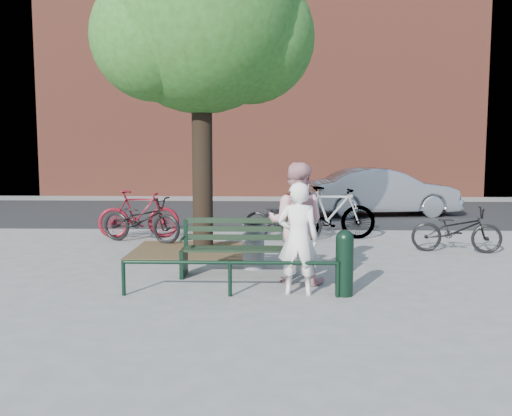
{
  "coord_description": "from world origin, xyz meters",
  "views": [
    {
      "loc": [
        0.61,
        -8.97,
        2.12
      ],
      "look_at": [
        0.29,
        1.0,
        1.0
      ],
      "focal_mm": 40.0,
      "sensor_mm": 36.0,
      "label": 1
    }
  ],
  "objects_px": {
    "person_right": "(296,223)",
    "bicycle_c": "(283,218)",
    "parked_car": "(384,192)",
    "bollard": "(344,260)",
    "person_left": "(298,239)",
    "park_bench": "(236,246)",
    "litter_bin": "(253,244)"
  },
  "relations": [
    {
      "from": "person_right",
      "to": "parked_car",
      "type": "xyz_separation_m",
      "value": [
        2.91,
        8.29,
        -0.22
      ]
    },
    {
      "from": "person_left",
      "to": "parked_car",
      "type": "height_order",
      "value": "person_left"
    },
    {
      "from": "parked_car",
      "to": "person_right",
      "type": "bearing_deg",
      "value": 152.84
    },
    {
      "from": "bollard",
      "to": "person_left",
      "type": "bearing_deg",
      "value": 175.32
    },
    {
      "from": "person_right",
      "to": "litter_bin",
      "type": "bearing_deg",
      "value": -41.71
    },
    {
      "from": "person_right",
      "to": "bollard",
      "type": "bearing_deg",
      "value": 144.27
    },
    {
      "from": "park_bench",
      "to": "person_right",
      "type": "bearing_deg",
      "value": -24.74
    },
    {
      "from": "person_right",
      "to": "bicycle_c",
      "type": "distance_m",
      "value": 4.07
    },
    {
      "from": "litter_bin",
      "to": "parked_car",
      "type": "relative_size",
      "value": 0.2
    },
    {
      "from": "bollard",
      "to": "bicycle_c",
      "type": "relative_size",
      "value": 0.53
    },
    {
      "from": "parked_car",
      "to": "bicycle_c",
      "type": "bearing_deg",
      "value": 136.48
    },
    {
      "from": "person_right",
      "to": "litter_bin",
      "type": "height_order",
      "value": "person_right"
    },
    {
      "from": "park_bench",
      "to": "person_left",
      "type": "relative_size",
      "value": 1.09
    },
    {
      "from": "person_left",
      "to": "bollard",
      "type": "bearing_deg",
      "value": -176.97
    },
    {
      "from": "park_bench",
      "to": "bollard",
      "type": "relative_size",
      "value": 1.86
    },
    {
      "from": "bicycle_c",
      "to": "litter_bin",
      "type": "bearing_deg",
      "value": -178.3
    },
    {
      "from": "park_bench",
      "to": "bollard",
      "type": "xyz_separation_m",
      "value": [
        1.6,
        -1.18,
        0.02
      ]
    },
    {
      "from": "park_bench",
      "to": "bicycle_c",
      "type": "bearing_deg",
      "value": 77.4
    },
    {
      "from": "bicycle_c",
      "to": "parked_car",
      "type": "distance_m",
      "value": 5.24
    },
    {
      "from": "person_right",
      "to": "person_left",
      "type": "bearing_deg",
      "value": 103.14
    },
    {
      "from": "park_bench",
      "to": "bicycle_c",
      "type": "xyz_separation_m",
      "value": [
        0.81,
        3.6,
        -0.01
      ]
    },
    {
      "from": "person_right",
      "to": "bollard",
      "type": "height_order",
      "value": "person_right"
    },
    {
      "from": "litter_bin",
      "to": "bicycle_c",
      "type": "height_order",
      "value": "bicycle_c"
    },
    {
      "from": "bollard",
      "to": "litter_bin",
      "type": "height_order",
      "value": "bollard"
    },
    {
      "from": "park_bench",
      "to": "bicycle_c",
      "type": "height_order",
      "value": "park_bench"
    },
    {
      "from": "park_bench",
      "to": "person_right",
      "type": "height_order",
      "value": "person_right"
    },
    {
      "from": "parked_car",
      "to": "park_bench",
      "type": "bearing_deg",
      "value": 146.0
    },
    {
      "from": "person_left",
      "to": "litter_bin",
      "type": "bearing_deg",
      "value": -59.88
    },
    {
      "from": "person_right",
      "to": "bicycle_c",
      "type": "bearing_deg",
      "value": -74.8
    },
    {
      "from": "park_bench",
      "to": "parked_car",
      "type": "bearing_deg",
      "value": 63.84
    },
    {
      "from": "park_bench",
      "to": "litter_bin",
      "type": "relative_size",
      "value": 2.07
    },
    {
      "from": "bollard",
      "to": "litter_bin",
      "type": "relative_size",
      "value": 1.12
    }
  ]
}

